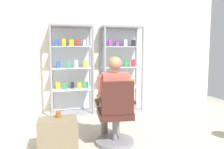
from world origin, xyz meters
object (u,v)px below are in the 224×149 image
at_px(office_chair, 115,119).
at_px(storage_crate, 58,135).
at_px(display_cabinet_left, 72,69).
at_px(display_cabinet_right, 121,69).
at_px(seated_shopkeeper, 114,95).
at_px(tea_glass, 58,114).

xyz_separation_m(office_chair, storage_crate, (-0.81, -0.00, -0.16)).
distance_m(display_cabinet_left, office_chair, 1.99).
distance_m(display_cabinet_right, seated_shopkeeper, 1.80).
height_order(display_cabinet_left, storage_crate, display_cabinet_left).
bearing_deg(tea_glass, office_chair, -4.51).
height_order(seated_shopkeeper, storage_crate, seated_shopkeeper).
height_order(display_cabinet_left, seated_shopkeeper, display_cabinet_left).
bearing_deg(seated_shopkeeper, tea_glass, -172.97).
bearing_deg(storage_crate, office_chair, 0.13).
relative_size(office_chair, storage_crate, 1.85).
distance_m(display_cabinet_left, seated_shopkeeper, 1.77).
relative_size(display_cabinet_right, seated_shopkeeper, 1.47).
relative_size(display_cabinet_left, storage_crate, 3.67).
height_order(office_chair, storage_crate, office_chair).
bearing_deg(tea_glass, display_cabinet_right, 51.38).
bearing_deg(display_cabinet_right, display_cabinet_left, -179.98).
distance_m(office_chair, tea_glass, 0.81).
distance_m(display_cabinet_left, storage_crate, 2.01).
bearing_deg(office_chair, display_cabinet_left, 104.50).
relative_size(office_chair, seated_shopkeeper, 0.74).
bearing_deg(display_cabinet_left, tea_glass, -100.22).
height_order(display_cabinet_right, office_chair, display_cabinet_right).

